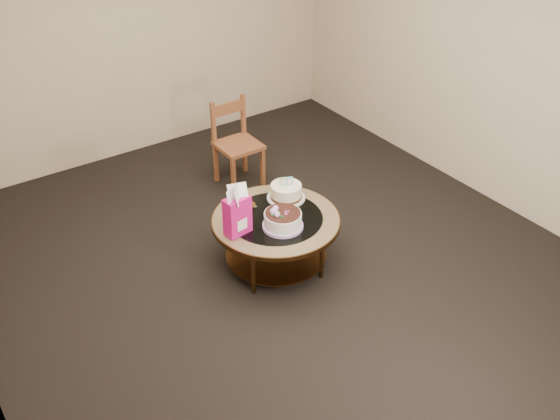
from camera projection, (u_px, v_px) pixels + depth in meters
ground at (276, 263)px, 5.14m from camera, size 5.00×5.00×0.00m
room_walls at (275, 87)px, 4.28m from camera, size 4.52×5.02×2.61m
coffee_table at (276, 226)px, 4.93m from camera, size 1.02×1.02×0.46m
decorated_cake at (283, 221)px, 4.74m from camera, size 0.31×0.31×0.18m
cream_cake at (286, 192)px, 5.08m from camera, size 0.31×0.31×0.20m
gift_bag at (237, 211)px, 4.61m from camera, size 0.21×0.17×0.40m
pillar_candle at (249, 203)px, 5.00m from camera, size 0.11×0.11×0.08m
dining_chair at (236, 143)px, 5.99m from camera, size 0.39×0.39×0.84m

